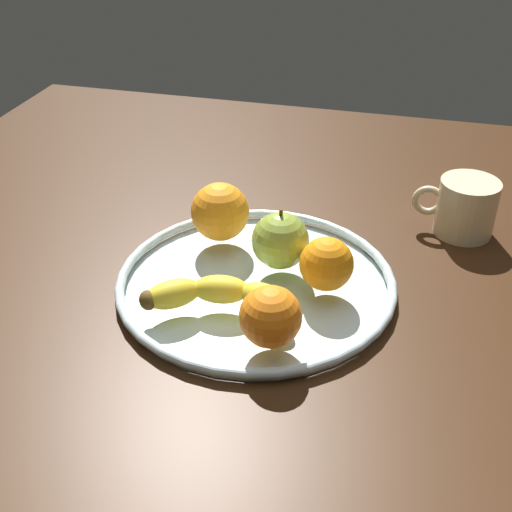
# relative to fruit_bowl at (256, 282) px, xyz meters

# --- Properties ---
(ground_plane) EXTENTS (1.29, 1.29, 0.04)m
(ground_plane) POSITION_rel_fruit_bowl_xyz_m (0.00, 0.00, -0.03)
(ground_plane) COLOR #351D0C
(fruit_bowl) EXTENTS (0.35, 0.35, 0.02)m
(fruit_bowl) POSITION_rel_fruit_bowl_xyz_m (0.00, 0.00, 0.00)
(fruit_bowl) COLOR silver
(fruit_bowl) RESTS_ON ground_plane
(banana) EXTENTS (0.18, 0.08, 0.03)m
(banana) POSITION_rel_fruit_bowl_xyz_m (0.03, 0.07, 0.03)
(banana) COLOR yellow
(banana) RESTS_ON fruit_bowl
(apple) EXTENTS (0.07, 0.07, 0.08)m
(apple) POSITION_rel_fruit_bowl_xyz_m (-0.02, -0.03, 0.05)
(apple) COLOR #91AA3B
(apple) RESTS_ON fruit_bowl
(orange_back_left) EXTENTS (0.07, 0.07, 0.07)m
(orange_back_left) POSITION_rel_fruit_bowl_xyz_m (-0.09, 0.00, 0.04)
(orange_back_left) COLOR orange
(orange_back_left) RESTS_ON fruit_bowl
(orange_front_left) EXTENTS (0.07, 0.07, 0.07)m
(orange_front_left) POSITION_rel_fruit_bowl_xyz_m (-0.05, 0.12, 0.04)
(orange_front_left) COLOR orange
(orange_front_left) RESTS_ON fruit_bowl
(orange_center) EXTENTS (0.08, 0.08, 0.08)m
(orange_center) POSITION_rel_fruit_bowl_xyz_m (0.07, -0.08, 0.05)
(orange_center) COLOR orange
(orange_center) RESTS_ON fruit_bowl
(ambient_mug) EXTENTS (0.12, 0.08, 0.08)m
(ambient_mug) POSITION_rel_fruit_bowl_xyz_m (-0.25, -0.21, 0.03)
(ambient_mug) COLOR beige
(ambient_mug) RESTS_ON ground_plane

